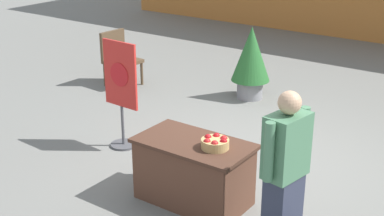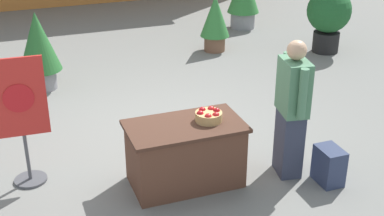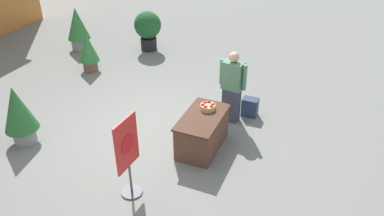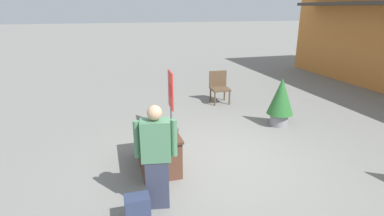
{
  "view_description": "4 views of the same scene",
  "coord_description": "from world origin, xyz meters",
  "px_view_note": "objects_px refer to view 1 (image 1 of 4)",
  "views": [
    {
      "loc": [
        2.92,
        -5.38,
        3.09
      ],
      "look_at": [
        -0.43,
        -0.71,
        0.89
      ],
      "focal_mm": 50.0,
      "sensor_mm": 36.0,
      "label": 1
    },
    {
      "loc": [
        -1.77,
        -5.93,
        3.27
      ],
      "look_at": [
        0.17,
        -0.65,
        0.65
      ],
      "focal_mm": 50.0,
      "sensor_mm": 36.0,
      "label": 2
    },
    {
      "loc": [
        -5.57,
        -3.24,
        4.49
      ],
      "look_at": [
        0.13,
        -0.84,
        0.7
      ],
      "focal_mm": 35.0,
      "sensor_mm": 36.0,
      "label": 3
    },
    {
      "loc": [
        4.93,
        -1.94,
        2.84
      ],
      "look_at": [
        -0.6,
        -0.32,
        0.91
      ],
      "focal_mm": 28.0,
      "sensor_mm": 36.0,
      "label": 4
    }
  ],
  "objects_px": {
    "apple_basket": "(215,143)",
    "poster_board": "(121,91)",
    "potted_plant_far_left": "(251,59)",
    "display_table": "(194,172)",
    "patio_chair": "(119,56)",
    "person_visitor": "(285,172)"
  },
  "relations": [
    {
      "from": "apple_basket",
      "to": "poster_board",
      "type": "distance_m",
      "value": 1.99
    },
    {
      "from": "poster_board",
      "to": "potted_plant_far_left",
      "type": "relative_size",
      "value": 1.19
    },
    {
      "from": "poster_board",
      "to": "potted_plant_far_left",
      "type": "distance_m",
      "value": 2.73
    },
    {
      "from": "display_table",
      "to": "patio_chair",
      "type": "bearing_deg",
      "value": 143.62
    },
    {
      "from": "apple_basket",
      "to": "poster_board",
      "type": "height_order",
      "value": "poster_board"
    },
    {
      "from": "display_table",
      "to": "patio_chair",
      "type": "relative_size",
      "value": 1.29
    },
    {
      "from": "display_table",
      "to": "potted_plant_far_left",
      "type": "distance_m",
      "value": 3.54
    },
    {
      "from": "person_visitor",
      "to": "patio_chair",
      "type": "relative_size",
      "value": 1.62
    },
    {
      "from": "potted_plant_far_left",
      "to": "apple_basket",
      "type": "bearing_deg",
      "value": -66.2
    },
    {
      "from": "apple_basket",
      "to": "person_visitor",
      "type": "distance_m",
      "value": 0.92
    },
    {
      "from": "apple_basket",
      "to": "potted_plant_far_left",
      "type": "xyz_separation_m",
      "value": [
        -1.47,
        3.32,
        -0.09
      ]
    },
    {
      "from": "person_visitor",
      "to": "potted_plant_far_left",
      "type": "height_order",
      "value": "person_visitor"
    },
    {
      "from": "person_visitor",
      "to": "patio_chair",
      "type": "distance_m",
      "value": 5.44
    },
    {
      "from": "poster_board",
      "to": "display_table",
      "type": "bearing_deg",
      "value": 71.71
    },
    {
      "from": "apple_basket",
      "to": "person_visitor",
      "type": "bearing_deg",
      "value": -12.87
    },
    {
      "from": "apple_basket",
      "to": "display_table",
      "type": "bearing_deg",
      "value": -179.96
    },
    {
      "from": "display_table",
      "to": "person_visitor",
      "type": "height_order",
      "value": "person_visitor"
    },
    {
      "from": "display_table",
      "to": "poster_board",
      "type": "relative_size",
      "value": 0.86
    },
    {
      "from": "poster_board",
      "to": "patio_chair",
      "type": "relative_size",
      "value": 1.5
    },
    {
      "from": "display_table",
      "to": "person_visitor",
      "type": "relative_size",
      "value": 0.79
    },
    {
      "from": "person_visitor",
      "to": "potted_plant_far_left",
      "type": "relative_size",
      "value": 1.29
    },
    {
      "from": "apple_basket",
      "to": "patio_chair",
      "type": "relative_size",
      "value": 0.3
    }
  ]
}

